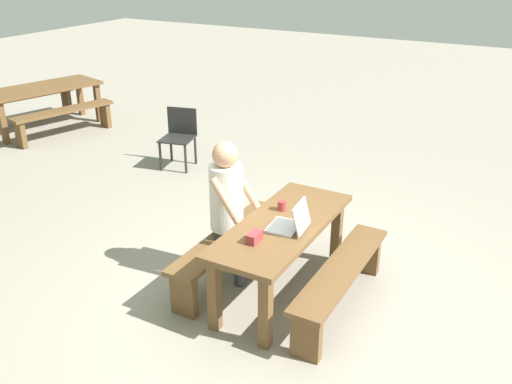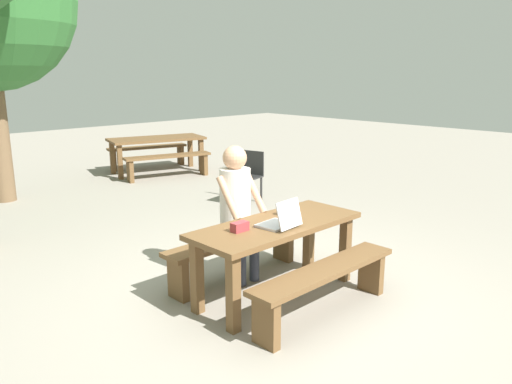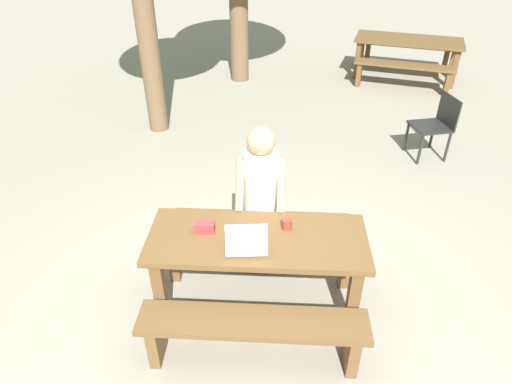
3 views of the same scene
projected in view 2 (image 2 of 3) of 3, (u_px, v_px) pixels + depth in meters
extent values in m
plane|color=gray|center=(276.00, 295.00, 4.76)|extent=(30.00, 30.00, 0.00)
cube|color=brown|center=(277.00, 225.00, 4.59)|extent=(1.70, 0.68, 0.05)
cube|color=brown|center=(233.00, 294.00, 4.01)|extent=(0.09, 0.09, 0.67)
cube|color=brown|center=(345.00, 249.00, 5.02)|extent=(0.09, 0.09, 0.67)
cube|color=brown|center=(197.00, 277.00, 4.34)|extent=(0.09, 0.09, 0.67)
cube|color=brown|center=(309.00, 238.00, 5.35)|extent=(0.09, 0.09, 0.67)
cube|color=brown|center=(325.00, 270.00, 4.26)|extent=(1.63, 0.30, 0.05)
cube|color=brown|center=(266.00, 322.00, 3.83)|extent=(0.08, 0.24, 0.40)
cube|color=brown|center=(371.00, 272.00, 4.79)|extent=(0.08, 0.24, 0.40)
cube|color=brown|center=(236.00, 239.00, 5.06)|extent=(1.63, 0.30, 0.05)
cube|color=brown|center=(178.00, 279.00, 4.63)|extent=(0.08, 0.24, 0.40)
cube|color=brown|center=(283.00, 243.00, 5.59)|extent=(0.08, 0.24, 0.40)
cube|color=silver|center=(275.00, 225.00, 4.49)|extent=(0.33, 0.27, 0.02)
cube|color=silver|center=(289.00, 214.00, 4.36)|extent=(0.31, 0.10, 0.24)
cube|color=black|center=(289.00, 214.00, 4.37)|extent=(0.28, 0.09, 0.22)
cube|color=#993338|center=(240.00, 227.00, 4.33)|extent=(0.16, 0.08, 0.08)
cylinder|color=#99332D|center=(284.00, 211.00, 4.81)|extent=(0.08, 0.08, 0.09)
cylinder|color=#333847|center=(241.00, 264.00, 4.92)|extent=(0.10, 0.10, 0.44)
cylinder|color=#333847|center=(254.00, 259.00, 5.04)|extent=(0.10, 0.10, 0.44)
cube|color=#333847|center=(242.00, 235.00, 4.98)|extent=(0.28, 0.28, 0.12)
cylinder|color=silver|center=(235.00, 199.00, 4.96)|extent=(0.31, 0.31, 0.62)
cylinder|color=tan|center=(228.00, 198.00, 4.76)|extent=(0.07, 0.32, 0.41)
cylinder|color=tan|center=(255.00, 192.00, 5.00)|extent=(0.07, 0.32, 0.41)
sphere|color=tan|center=(235.00, 158.00, 4.87)|extent=(0.24, 0.24, 0.24)
cube|color=#262626|center=(245.00, 177.00, 7.96)|extent=(0.53, 0.53, 0.02)
cube|color=#262626|center=(252.00, 163.00, 8.08)|extent=(0.12, 0.43, 0.39)
cylinder|color=#262626|center=(228.00, 191.00, 7.95)|extent=(0.04, 0.04, 0.42)
cylinder|color=#262626|center=(248.00, 194.00, 7.75)|extent=(0.04, 0.04, 0.42)
cylinder|color=#262626|center=(242.00, 187.00, 8.26)|extent=(0.04, 0.04, 0.42)
cylinder|color=#262626|center=(261.00, 190.00, 8.07)|extent=(0.04, 0.04, 0.42)
cube|color=brown|center=(157.00, 139.00, 10.33)|extent=(2.05, 1.29, 0.05)
cube|color=brown|center=(120.00, 162.00, 9.75)|extent=(0.11, 0.11, 0.68)
cube|color=brown|center=(201.00, 155.00, 10.55)|extent=(0.11, 0.11, 0.68)
cube|color=brown|center=(112.00, 157.00, 10.28)|extent=(0.11, 0.11, 0.68)
cube|color=brown|center=(190.00, 151.00, 11.08)|extent=(0.11, 0.11, 0.68)
cube|color=brown|center=(168.00, 156.00, 9.82)|extent=(1.73, 0.74, 0.05)
cube|color=brown|center=(130.00, 171.00, 9.52)|extent=(0.14, 0.25, 0.42)
cube|color=brown|center=(204.00, 164.00, 10.23)|extent=(0.14, 0.25, 0.42)
cube|color=brown|center=(147.00, 147.00, 10.96)|extent=(1.73, 0.74, 0.05)
cube|color=brown|center=(113.00, 161.00, 10.66)|extent=(0.14, 0.25, 0.42)
cube|color=brown|center=(181.00, 155.00, 11.37)|extent=(0.14, 0.25, 0.42)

